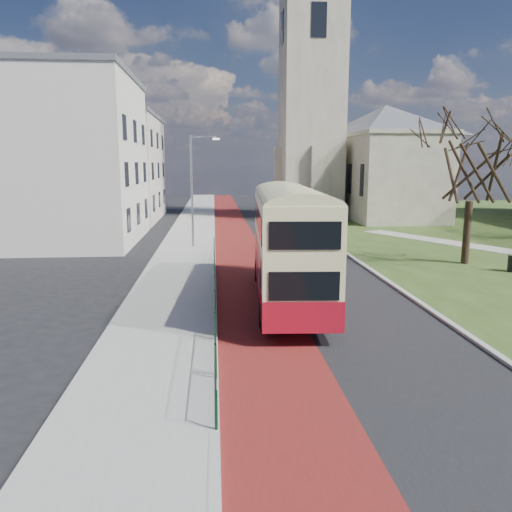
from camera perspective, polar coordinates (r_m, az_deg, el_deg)
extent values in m
plane|color=black|center=(19.78, 3.97, -7.60)|extent=(160.00, 160.00, 0.00)
cube|color=black|center=(39.31, 1.70, 1.53)|extent=(9.00, 120.00, 0.01)
cube|color=#591414|center=(39.10, -2.23, 1.48)|extent=(3.40, 120.00, 0.01)
cube|color=gray|center=(39.11, -7.81, 1.47)|extent=(4.00, 120.00, 0.12)
cube|color=#999993|center=(39.05, -4.87, 1.53)|extent=(0.25, 120.00, 0.13)
cube|color=#999993|center=(42.01, 7.64, 2.11)|extent=(0.25, 80.00, 0.13)
cylinder|color=#0C341B|center=(23.13, -4.76, -2.11)|extent=(0.04, 24.00, 0.04)
cylinder|color=#0C341B|center=(23.36, -4.73, -4.38)|extent=(0.04, 24.00, 0.04)
cube|color=gray|center=(57.92, 6.33, 16.26)|extent=(6.50, 6.50, 24.00)
cube|color=gray|center=(59.84, 14.28, 8.63)|extent=(9.00, 18.00, 9.00)
pyramid|color=#565960|center=(60.17, 14.65, 16.35)|extent=(9.00, 18.00, 3.60)
cube|color=beige|center=(42.06, -20.41, 10.02)|extent=(10.00, 14.00, 12.50)
cube|color=#565960|center=(42.57, -21.00, 18.78)|extent=(10.30, 14.30, 0.50)
cube|color=beige|center=(57.65, -16.12, 9.48)|extent=(10.00, 16.00, 11.00)
cube|color=#565960|center=(57.87, -16.42, 15.17)|extent=(10.30, 16.30, 0.50)
cylinder|color=gray|center=(36.67, -7.33, 7.27)|extent=(0.16, 0.16, 8.00)
cylinder|color=gray|center=(36.63, -6.04, 13.40)|extent=(1.80, 0.10, 0.10)
cube|color=silver|center=(36.62, -4.58, 13.19)|extent=(0.50, 0.18, 0.12)
cube|color=#A10E1E|center=(22.43, 3.71, -2.48)|extent=(3.49, 12.05, 1.08)
cube|color=beige|center=(22.06, 3.77, 2.86)|extent=(3.46, 11.98, 3.14)
cube|color=black|center=(22.45, 0.21, 0.51)|extent=(0.67, 9.74, 1.03)
cube|color=black|center=(22.68, 7.09, 0.53)|extent=(0.67, 9.74, 1.03)
cube|color=black|center=(21.90, 0.24, 4.54)|extent=(0.73, 10.69, 0.97)
cube|color=black|center=(22.14, 7.31, 4.52)|extent=(0.73, 10.69, 0.97)
cube|color=black|center=(28.03, 2.70, 2.50)|extent=(2.43, 0.23, 1.14)
cube|color=black|center=(27.86, 2.73, 5.81)|extent=(2.43, 0.23, 0.97)
cube|color=orange|center=(27.81, 2.74, 7.08)|extent=(1.93, 0.22, 0.32)
cylinder|color=black|center=(26.43, 0.22, -1.67)|extent=(0.39, 1.14, 1.12)
cylinder|color=black|center=(26.61, 5.65, -1.64)|extent=(0.39, 1.14, 1.12)
cylinder|color=black|center=(19.05, 0.81, -6.51)|extent=(0.39, 1.14, 1.12)
cylinder|color=black|center=(19.31, 8.35, -6.39)|extent=(0.39, 1.14, 1.12)
cylinder|color=black|center=(33.28, 22.95, 2.48)|extent=(0.55, 0.55, 3.86)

